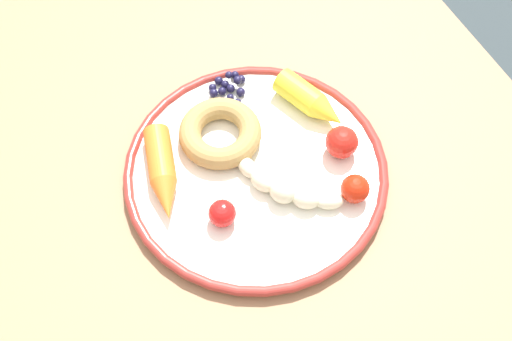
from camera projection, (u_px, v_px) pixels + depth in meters
dining_table at (230, 227)px, 0.88m from camera, size 1.22×0.84×0.70m
plate at (256, 172)px, 0.83m from camera, size 0.32×0.32×0.02m
banana at (285, 189)px, 0.80m from camera, size 0.12×0.10×0.03m
carrot_orange at (162, 173)px, 0.80m from camera, size 0.13×0.06×0.03m
carrot_yellow at (311, 101)px, 0.86m from camera, size 0.11×0.07×0.03m
donut at (220, 133)px, 0.84m from camera, size 0.13×0.13×0.03m
blueberry_pile at (229, 87)px, 0.88m from camera, size 0.05×0.05×0.02m
tomato_near at (342, 142)px, 0.82m from camera, size 0.04×0.04×0.04m
tomato_mid at (222, 213)px, 0.78m from camera, size 0.03×0.03×0.03m
tomato_far at (355, 189)px, 0.79m from camera, size 0.03×0.03×0.03m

